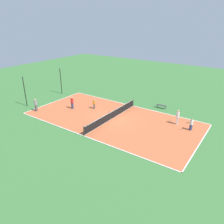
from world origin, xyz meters
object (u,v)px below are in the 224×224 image
bench (161,106)px  player_coach_red (72,102)px  player_near_white (178,116)px  player_center_orange (94,103)px  tennis_ball_far_baseline (147,123)px  fence_post_back_left (25,92)px  tennis_ball_near_net (188,121)px  player_far_white (191,124)px  tennis_ball_left_sideline (103,125)px  player_baseline_gray (36,104)px  tennis_ball_midcourt (49,119)px  fence_post_back_right (61,81)px  tennis_net (112,115)px

bench → player_coach_red: 12.24m
player_near_white → player_center_orange: player_near_white is taller
bench → tennis_ball_far_baseline: bearing=96.5°
fence_post_back_left → player_near_white: bearing=-71.9°
player_coach_red → tennis_ball_near_net: size_ratio=24.97×
player_far_white → tennis_ball_near_net: (2.03, 0.88, -0.72)m
player_center_orange → tennis_ball_near_net: (3.20, -11.86, -0.74)m
bench → tennis_ball_far_baseline: size_ratio=21.52×
tennis_ball_left_sideline → tennis_ball_far_baseline: (3.36, -3.98, 0.00)m
player_baseline_gray → tennis_ball_midcourt: bearing=79.4°
fence_post_back_left → tennis_ball_left_sideline: bearing=-84.6°
player_near_white → tennis_ball_far_baseline: bearing=111.7°
player_far_white → fence_post_back_right: bearing=-63.1°
tennis_net → tennis_ball_midcourt: size_ratio=153.30×
tennis_net → tennis_ball_far_baseline: (1.22, -4.23, -0.49)m
fence_post_back_right → tennis_ball_near_net: bearing=-86.7°
player_baseline_gray → tennis_ball_far_baseline: 14.81m
tennis_net → fence_post_back_left: fence_post_back_left is taller
tennis_net → fence_post_back_left: bearing=105.1°
player_coach_red → tennis_ball_left_sideline: bearing=75.2°
tennis_ball_far_baseline → bench: bearing=6.5°
player_baseline_gray → player_far_white: bearing=112.4°
player_near_white → tennis_ball_far_baseline: (-1.83, 2.88, -0.99)m
bench → tennis_ball_midcourt: size_ratio=21.52×
tennis_ball_left_sideline → tennis_ball_midcourt: (-2.53, 6.46, 0.00)m
player_baseline_gray → tennis_ball_near_net: bearing=118.9°
player_baseline_gray → player_center_orange: player_baseline_gray is taller
player_far_white → player_center_orange: size_ratio=0.97×
tennis_ball_near_net → tennis_ball_left_sideline: same height
player_baseline_gray → fence_post_back_left: (0.45, 2.71, 1.10)m
player_baseline_gray → player_far_white: 19.55m
player_far_white → tennis_ball_near_net: 2.32m
player_near_white → player_center_orange: 11.13m
tennis_net → tennis_ball_midcourt: tennis_net is taller
player_center_orange → tennis_ball_far_baseline: (-0.08, -8.11, -0.74)m
player_center_orange → tennis_ball_left_sideline: size_ratio=20.48×
bench → player_center_orange: player_center_orange is taller
player_far_white → player_baseline_gray: bearing=-42.1°
bench → fence_post_back_left: 18.96m
player_far_white → fence_post_back_right: size_ratio=0.32×
tennis_ball_left_sideline → tennis_ball_near_net: bearing=-49.4°
player_baseline_gray → player_far_white: player_baseline_gray is taller
player_center_orange → player_baseline_gray: bearing=-87.5°
tennis_ball_midcourt → player_coach_red: bearing=1.6°
player_near_white → tennis_ball_far_baseline: size_ratio=26.00×
bench → tennis_ball_near_net: bearing=153.0°
bench → player_near_white: (-3.67, -3.51, 0.66)m
tennis_net → player_far_white: player_far_white is taller
tennis_ball_left_sideline → bench: bearing=-20.7°
player_center_orange → tennis_ball_far_baseline: bearing=50.7°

